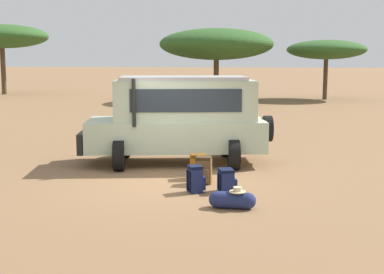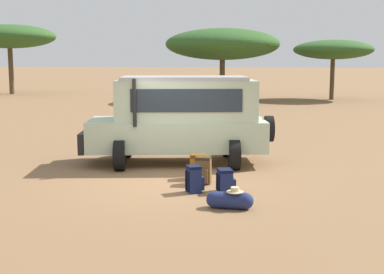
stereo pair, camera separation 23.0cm
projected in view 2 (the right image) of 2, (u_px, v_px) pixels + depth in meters
ground_plane at (174, 182)px, 12.77m from camera, size 320.00×320.00×0.00m
safari_vehicle at (181, 118)px, 14.94m from camera, size 5.47×3.30×2.44m
backpack_beside_front_wheel at (203, 171)px, 12.60m from camera, size 0.37×0.42×0.64m
backpack_cluster_center at (194, 179)px, 11.79m from camera, size 0.44×0.42×0.60m
backpack_near_rear_wheel at (225, 181)px, 11.83m from camera, size 0.46×0.47×0.52m
backpack_outermost at (198, 167)px, 13.15m from camera, size 0.45×0.48×0.60m
duffel_bag_low_black_case at (230, 200)px, 10.52m from camera, size 0.94×0.35×0.44m
acacia_tree_far_left at (9, 37)px, 43.46m from camera, size 7.57×6.82×5.64m
acacia_tree_left_mid at (222, 44)px, 36.03m from camera, size 7.72×7.60×4.93m
acacia_tree_centre_back at (333, 50)px, 37.74m from camera, size 5.60×5.70×4.22m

